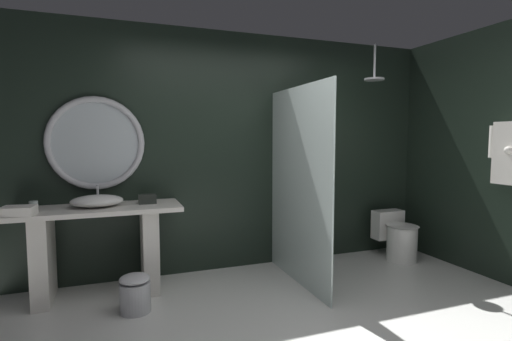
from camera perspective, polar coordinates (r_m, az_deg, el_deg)
The scene contains 12 objects.
back_wall_panel at distance 4.28m, azimuth -2.35°, elevation 2.82°, with size 4.80×0.10×2.60m, color black.
side_wall_right at distance 4.70m, azimuth 31.09°, elevation 2.30°, with size 0.10×2.47×2.60m, color black.
vanity_counter at distance 3.85m, azimuth -22.57°, elevation -9.95°, with size 1.49×0.56×0.83m.
vessel_sink at distance 3.80m, azimuth -22.73°, elevation -4.21°, with size 0.46×0.38×0.18m.
tumbler_cup at distance 3.80m, azimuth -30.37°, elevation -4.64°, with size 0.07×0.07×0.09m, color silver.
tissue_box at distance 3.81m, azimuth -15.97°, elevation -4.13°, with size 0.16×0.10×0.09m, color #282D28.
round_wall_mirror at distance 3.99m, azimuth -22.85°, elevation 3.79°, with size 0.90×0.06×0.90m.
shower_glass_panel at distance 3.80m, azimuth 6.37°, elevation -2.31°, with size 0.02×1.30×1.96m, color silver.
rain_shower_head at distance 4.61m, azimuth 17.32°, elevation 13.36°, with size 0.22×0.22×0.40m.
toilet at distance 4.94m, azimuth 20.43°, elevation -9.30°, with size 0.38×0.55×0.56m.
waste_bin at distance 3.49m, azimuth -17.66°, elevation -17.08°, with size 0.25×0.25×0.32m.
folded_hand_towel at distance 3.67m, azimuth -32.07°, elevation -5.15°, with size 0.24×0.19×0.07m, color silver.
Camera 1 is at (-1.31, -2.18, 1.46)m, focal length 26.69 mm.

